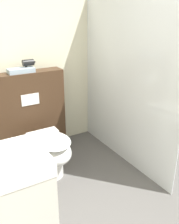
# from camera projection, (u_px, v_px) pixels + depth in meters

# --- Properties ---
(wall_back) EXTENTS (8.00, 0.06, 2.50)m
(wall_back) POSITION_uv_depth(u_px,v_px,m) (53.00, 56.00, 3.35)
(wall_back) COLOR beige
(wall_back) RESTS_ON ground_plane
(partition_panel) EXTENTS (0.92, 0.22, 1.13)m
(partition_panel) POSITION_uv_depth(u_px,v_px,m) (29.00, 115.00, 3.21)
(partition_panel) COLOR #3D2819
(partition_panel) RESTS_ON ground_plane
(shower_glass) EXTENTS (0.04, 1.75, 2.01)m
(shower_glass) POSITION_uv_depth(u_px,v_px,m) (125.00, 84.00, 2.97)
(shower_glass) COLOR silver
(shower_glass) RESTS_ON ground_plane
(toilet) EXTENTS (0.39, 0.62, 0.51)m
(toilet) POSITION_uv_depth(u_px,v_px,m) (51.00, 153.00, 2.83)
(toilet) COLOR white
(toilet) RESTS_ON ground_plane
(sink_vanity) EXTENTS (0.55, 0.48, 1.07)m
(sink_vanity) POSITION_uv_depth(u_px,v_px,m) (12.00, 211.00, 1.81)
(sink_vanity) COLOR beige
(sink_vanity) RESTS_ON ground_plane
(hair_drier) EXTENTS (0.16, 0.08, 0.15)m
(hair_drier) POSITION_uv_depth(u_px,v_px,m) (29.00, 63.00, 3.00)
(hair_drier) COLOR black
(hair_drier) RESTS_ON partition_panel
(folded_towel) EXTENTS (0.31, 0.14, 0.06)m
(folded_towel) POSITION_uv_depth(u_px,v_px,m) (21.00, 70.00, 2.95)
(folded_towel) COLOR #8C9EAD
(folded_towel) RESTS_ON partition_panel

